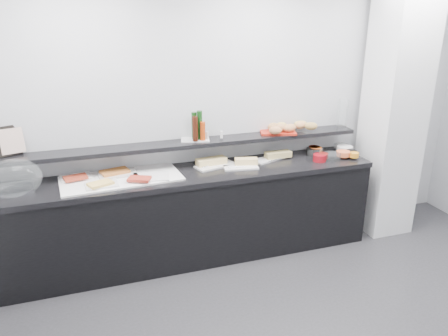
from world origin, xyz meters
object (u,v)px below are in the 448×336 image
object	(u,v)px
sandwich_plate_mid	(241,167)
framed_print	(5,141)
condiment_tray	(195,140)
carafe	(343,113)
bread_tray	(278,132)
cloche_base	(7,191)

from	to	relation	value
sandwich_plate_mid	framed_print	xyz separation A→B (m)	(-2.06, 0.29, 0.37)
framed_print	condiment_tray	bearing A→B (deg)	-25.45
sandwich_plate_mid	carafe	distance (m)	1.34
bread_tray	sandwich_plate_mid	bearing A→B (deg)	-136.71
bread_tray	carafe	bearing A→B (deg)	17.29
bread_tray	carafe	xyz separation A→B (m)	(0.76, 0.00, 0.14)
cloche_base	bread_tray	distance (m)	2.59
cloche_base	sandwich_plate_mid	distance (m)	2.08
sandwich_plate_mid	bread_tray	distance (m)	0.60
bread_tray	framed_print	bearing A→B (deg)	-163.92
sandwich_plate_mid	carafe	size ratio (longest dim) A/B	1.11
sandwich_plate_mid	bread_tray	size ratio (longest dim) A/B	0.93
sandwich_plate_mid	framed_print	size ratio (longest dim) A/B	1.28
bread_tray	carafe	size ratio (longest dim) A/B	1.20
cloche_base	condiment_tray	bearing A→B (deg)	-3.69
cloche_base	bread_tray	bearing A→B (deg)	-5.99
sandwich_plate_mid	condiment_tray	xyz separation A→B (m)	(-0.39, 0.24, 0.25)
cloche_base	sandwich_plate_mid	bearing A→B (deg)	-11.60
framed_print	carafe	xyz separation A→B (m)	(3.32, -0.05, 0.02)
cloche_base	condiment_tray	distance (m)	1.72
sandwich_plate_mid	cloche_base	bearing A→B (deg)	-172.29
condiment_tray	carafe	bearing A→B (deg)	13.98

